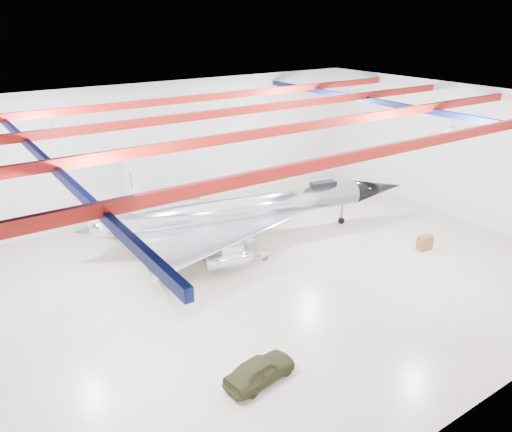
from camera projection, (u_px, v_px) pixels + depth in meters
floor at (257, 278)px, 32.80m from camera, size 40.00×40.00×0.00m
wall_back at (157, 149)px, 42.21m from camera, size 40.00×0.00×40.00m
wall_right at (457, 152)px, 41.17m from camera, size 0.00×30.00×30.00m
ceiling at (257, 109)px, 28.66m from camera, size 40.00×40.00×0.00m
ceiling_structure at (257, 121)px, 28.91m from camera, size 39.50×29.50×1.08m
jet_aircraft at (244, 211)px, 37.36m from camera, size 26.22×17.93×7.22m
jeep at (260, 370)px, 23.36m from camera, size 3.88×2.00×1.26m
desk at (425, 243)px, 36.48m from camera, size 1.21×0.68×1.07m
crate_ply at (164, 277)px, 32.44m from camera, size 0.60×0.50×0.39m
toolbox_red at (194, 232)px, 39.27m from camera, size 0.55×0.49×0.32m
engine_drum at (265, 257)px, 35.11m from camera, size 0.55×0.55×0.37m
parts_bin at (209, 232)px, 39.12m from camera, size 0.64×0.55×0.40m
crate_small at (136, 251)px, 36.16m from camera, size 0.42×0.36×0.26m
tool_chest at (239, 233)px, 39.05m from camera, size 0.58×0.58×0.39m
oil_barrel at (198, 246)px, 36.91m from camera, size 0.60×0.54×0.35m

